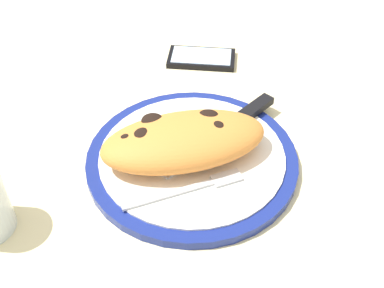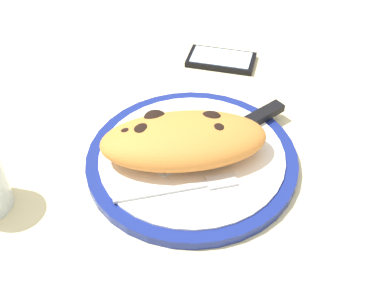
% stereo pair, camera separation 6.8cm
% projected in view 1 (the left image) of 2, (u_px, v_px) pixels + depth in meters
% --- Properties ---
extents(ground_plane, '(1.50, 1.50, 0.03)m').
position_uv_depth(ground_plane, '(192.00, 170.00, 0.71)').
color(ground_plane, beige).
extents(plate, '(0.30, 0.30, 0.02)m').
position_uv_depth(plate, '(192.00, 159.00, 0.70)').
color(plate, navy).
rests_on(plate, ground_plane).
extents(calzone, '(0.24, 0.13, 0.05)m').
position_uv_depth(calzone, '(183.00, 139.00, 0.67)').
color(calzone, orange).
rests_on(calzone, plate).
extents(fork, '(0.16, 0.05, 0.00)m').
position_uv_depth(fork, '(194.00, 187.00, 0.64)').
color(fork, silver).
rests_on(fork, plate).
extents(knife, '(0.20, 0.15, 0.01)m').
position_uv_depth(knife, '(236.00, 123.00, 0.73)').
color(knife, silver).
rests_on(knife, plate).
extents(smartphone, '(0.13, 0.09, 0.01)m').
position_uv_depth(smartphone, '(201.00, 58.00, 0.89)').
color(smartphone, black).
rests_on(smartphone, ground_plane).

